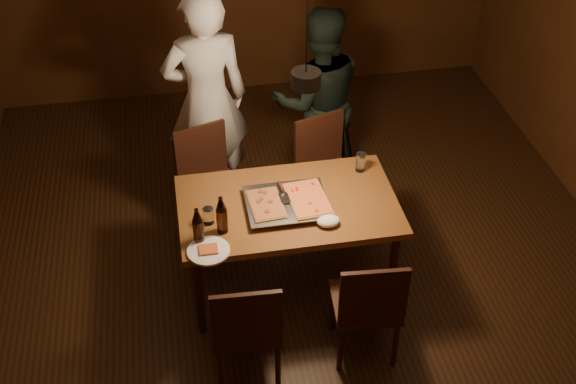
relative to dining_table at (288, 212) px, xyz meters
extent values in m
plane|color=#3A1E0F|center=(0.09, -0.08, -0.68)|extent=(6.00, 6.00, 0.00)
cube|color=brown|center=(0.00, 0.00, 0.05)|extent=(1.50, 0.90, 0.05)
cylinder|color=#38190F|center=(-0.67, -0.37, -0.33)|extent=(0.06, 0.06, 0.70)
cylinder|color=#38190F|center=(0.67, -0.37, -0.33)|extent=(0.06, 0.06, 0.70)
cylinder|color=#38190F|center=(-0.67, 0.37, -0.33)|extent=(0.06, 0.06, 0.70)
cylinder|color=#38190F|center=(0.67, 0.37, -0.33)|extent=(0.06, 0.06, 0.70)
cube|color=#38190F|center=(-0.47, 0.66, -0.25)|extent=(0.53, 0.53, 0.04)
cube|color=#38190F|center=(-0.53, 0.84, -0.01)|extent=(0.41, 0.16, 0.45)
cube|color=#38190F|center=(0.45, 0.65, -0.25)|extent=(0.52, 0.52, 0.04)
cube|color=#38190F|center=(0.40, 0.83, -0.01)|extent=(0.41, 0.15, 0.45)
cube|color=#38190F|center=(-0.40, -0.74, -0.25)|extent=(0.44, 0.44, 0.04)
cube|color=#38190F|center=(-0.41, -0.93, -0.01)|extent=(0.42, 0.05, 0.45)
cube|color=#38190F|center=(0.38, -0.69, -0.25)|extent=(0.45, 0.45, 0.04)
cube|color=#38190F|center=(0.37, -0.88, -0.01)|extent=(0.42, 0.06, 0.45)
cube|color=silver|center=(-0.01, -0.04, 0.10)|extent=(0.57, 0.48, 0.05)
cube|color=maroon|center=(-0.16, -0.05, 0.13)|extent=(0.24, 0.36, 0.02)
cube|color=gold|center=(0.13, -0.04, 0.13)|extent=(0.29, 0.42, 0.02)
cylinder|color=black|center=(-0.63, -0.28, 0.16)|extent=(0.07, 0.07, 0.17)
cone|color=black|center=(-0.63, -0.28, 0.29)|extent=(0.07, 0.07, 0.10)
cylinder|color=black|center=(-0.47, -0.20, 0.16)|extent=(0.07, 0.07, 0.18)
cone|color=black|center=(-0.47, -0.20, 0.30)|extent=(0.07, 0.07, 0.10)
cylinder|color=silver|center=(-0.55, -0.10, 0.13)|extent=(0.07, 0.07, 0.12)
cylinder|color=silver|center=(0.58, 0.28, 0.15)|extent=(0.07, 0.07, 0.15)
cylinder|color=white|center=(-0.58, -0.39, 0.08)|extent=(0.27, 0.27, 0.02)
cube|color=gold|center=(-0.58, -0.39, 0.10)|extent=(0.12, 0.10, 0.01)
ellipsoid|color=white|center=(0.22, -0.26, 0.11)|extent=(0.16, 0.12, 0.07)
imported|color=white|center=(-0.44, 1.18, 0.25)|extent=(0.71, 0.50, 1.84)
imported|color=black|center=(0.47, 1.19, 0.13)|extent=(0.79, 0.62, 1.61)
cylinder|color=black|center=(0.09, -0.08, 1.07)|extent=(0.18, 0.18, 0.10)
camera|label=1|loc=(-0.68, -3.76, 3.20)|focal=45.00mm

